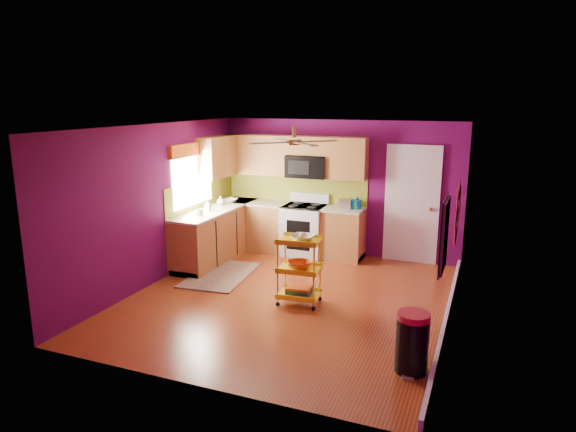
% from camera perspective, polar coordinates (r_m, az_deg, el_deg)
% --- Properties ---
extents(ground, '(5.00, 5.00, 0.00)m').
position_cam_1_polar(ground, '(7.62, 0.08, -9.24)').
color(ground, maroon).
rests_on(ground, ground).
extents(room_envelope, '(4.54, 5.04, 2.52)m').
position_cam_1_polar(room_envelope, '(7.15, 0.29, 2.93)').
color(room_envelope, '#570A4A').
rests_on(room_envelope, ground).
extents(lower_cabinets, '(2.81, 2.31, 0.94)m').
position_cam_1_polar(lower_cabinets, '(9.58, -3.38, -1.84)').
color(lower_cabinets, '#945728').
rests_on(lower_cabinets, ground).
extents(electric_range, '(0.76, 0.66, 1.13)m').
position_cam_1_polar(electric_range, '(9.59, 1.84, -1.51)').
color(electric_range, white).
rests_on(electric_range, ground).
extents(upper_cabinetry, '(2.80, 2.30, 1.26)m').
position_cam_1_polar(upper_cabinetry, '(9.60, -2.01, 6.51)').
color(upper_cabinetry, '#945728').
rests_on(upper_cabinetry, ground).
extents(left_window, '(0.08, 1.35, 1.08)m').
position_cam_1_polar(left_window, '(9.08, -10.57, 5.53)').
color(left_window, white).
rests_on(left_window, ground).
extents(panel_door, '(0.95, 0.11, 2.15)m').
position_cam_1_polar(panel_door, '(9.30, 13.58, 1.10)').
color(panel_door, white).
rests_on(panel_door, ground).
extents(right_wall_art, '(0.04, 2.74, 1.04)m').
position_cam_1_polar(right_wall_art, '(6.39, 17.80, -0.66)').
color(right_wall_art, black).
rests_on(right_wall_art, ground).
extents(ceiling_fan, '(1.01, 1.01, 0.26)m').
position_cam_1_polar(ceiling_fan, '(7.26, 0.68, 8.31)').
color(ceiling_fan, '#BF8C3F').
rests_on(ceiling_fan, ground).
extents(shag_rug, '(1.06, 1.58, 0.02)m').
position_cam_1_polar(shag_rug, '(8.65, -7.49, -6.50)').
color(shag_rug, '#321710').
rests_on(shag_rug, ground).
extents(rolling_cart, '(0.62, 0.47, 1.06)m').
position_cam_1_polar(rolling_cart, '(7.29, 1.31, -5.72)').
color(rolling_cart, yellow).
rests_on(rolling_cart, ground).
extents(trash_can, '(0.44, 0.45, 0.67)m').
position_cam_1_polar(trash_can, '(5.79, 13.63, -13.50)').
color(trash_can, black).
rests_on(trash_can, ground).
extents(teal_kettle, '(0.18, 0.18, 0.21)m').
position_cam_1_polar(teal_kettle, '(9.29, 7.60, 1.34)').
color(teal_kettle, '#12768D').
rests_on(teal_kettle, lower_cabinets).
extents(toaster, '(0.22, 0.15, 0.18)m').
position_cam_1_polar(toaster, '(9.29, 6.43, 1.40)').
color(toaster, beige).
rests_on(toaster, lower_cabinets).
extents(soap_bottle_a, '(0.09, 0.09, 0.20)m').
position_cam_1_polar(soap_bottle_a, '(9.12, -8.89, 1.19)').
color(soap_bottle_a, '#EA3F72').
rests_on(soap_bottle_a, lower_cabinets).
extents(soap_bottle_b, '(0.14, 0.14, 0.18)m').
position_cam_1_polar(soap_bottle_b, '(9.58, -7.50, 1.73)').
color(soap_bottle_b, white).
rests_on(soap_bottle_b, lower_cabinets).
extents(counter_dish, '(0.27, 0.27, 0.07)m').
position_cam_1_polar(counter_dish, '(9.85, -6.39, 1.74)').
color(counter_dish, white).
rests_on(counter_dish, lower_cabinets).
extents(counter_cup, '(0.14, 0.14, 0.11)m').
position_cam_1_polar(counter_cup, '(8.80, -9.81, 0.41)').
color(counter_cup, white).
rests_on(counter_cup, lower_cabinets).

